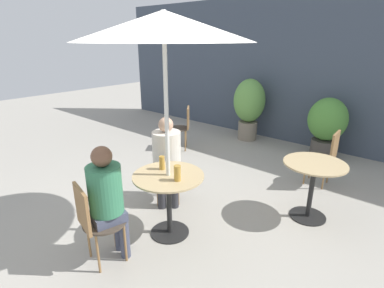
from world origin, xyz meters
The scene contains 15 objects.
ground_plane centered at (0.00, 0.00, 0.00)m, with size 20.00×20.00×0.00m, color #9E998E.
storefront_wall centered at (0.00, 4.00, 1.50)m, with size 10.00×0.06×3.00m.
cafe_table_near centered at (0.23, -0.08, 0.56)m, with size 0.79×0.79×0.74m.
cafe_table_far centered at (1.34, 1.30, 0.55)m, with size 0.74×0.74×0.74m.
bistro_chair_0 centered at (-0.38, 0.50, 0.52)m, with size 0.49×0.49×0.87m.
bistro_chair_1 centered at (0.03, -0.90, 0.52)m, with size 0.44×0.46×0.87m.
bistro_chair_2 centered at (1.18, 2.31, 0.52)m, with size 0.43×0.43×0.87m.
bistro_chair_3 centered at (-1.53, 2.13, 0.52)m, with size 0.49×0.48×0.87m.
seated_person_0 centered at (-0.27, 0.40, 0.71)m, with size 0.48×0.47×1.21m.
seated_person_1 centered at (0.07, -0.75, 0.73)m, with size 0.34×0.37×1.23m.
beer_glass_0 centered at (0.07, -0.01, 0.82)m, with size 0.06×0.06×0.16m.
beer_glass_1 centered at (0.40, -0.11, 0.83)m, with size 0.07×0.07×0.17m.
potted_plant_0 centered at (-0.87, 3.54, 0.78)m, with size 0.68×0.68×1.34m.
potted_plant_1 centered at (0.79, 3.53, 0.65)m, with size 0.70×0.70×1.14m.
umbrella centered at (0.23, -0.08, 2.25)m, with size 1.71×1.71×2.40m.
Camera 1 is at (2.35, -2.17, 2.15)m, focal length 28.00 mm.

